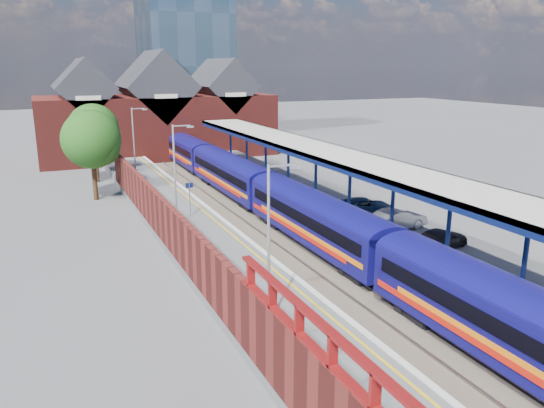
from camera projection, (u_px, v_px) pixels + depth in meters
The scene contains 22 objects.
ground at pixel (228, 203), 46.96m from camera, with size 240.00×240.00×0.00m, color #5B5B5E.
ballast_bed at pixel (274, 235), 38.11m from camera, with size 6.00×76.00×0.06m, color #473D33.
rails at pixel (274, 233), 38.09m from camera, with size 4.51×76.00×0.14m.
left_platform at pixel (200, 238), 35.83m from camera, with size 5.00×76.00×1.00m, color #565659.
right_platform at pixel (345, 219), 40.35m from camera, with size 6.00×76.00×1.00m, color #565659.
coping_left at pixel (232, 227), 36.62m from camera, with size 0.30×76.00×0.05m, color silver.
coping_right at pixel (312, 216), 39.10m from camera, with size 0.30×76.00×0.05m, color silver.
yellow_line at pixel (224, 228), 36.39m from camera, with size 0.14×76.00×0.01m, color yellow.
train at pixel (268, 191), 42.14m from camera, with size 2.87×65.90×3.45m.
canopy at pixel (328, 154), 40.66m from camera, with size 4.50×52.00×4.48m.
lamp_post_b at pixel (272, 235), 21.98m from camera, with size 1.48×0.18×7.00m.
lamp_post_c at pixel (177, 169), 36.12m from camera, with size 1.48×0.18×7.00m.
lamp_post_d at pixel (135, 140), 50.26m from camera, with size 1.48×0.18×7.00m.
platform_sign at pixel (190, 193), 39.01m from camera, with size 0.55×0.08×2.50m.
brick_wall at pixel (186, 245), 28.60m from camera, with size 0.35×50.00×3.86m.
station_building at pixel (157, 115), 70.33m from camera, with size 30.00×12.12×13.78m.
glass_tower at pixel (183, 14), 89.96m from camera, with size 14.20×14.20×40.30m.
tree_near at pixel (93, 141), 46.75m from camera, with size 5.20×5.20×8.10m.
tree_far at pixel (95, 131), 54.22m from camera, with size 5.20×5.20×8.10m.
parked_car_silver at pixel (397, 219), 35.87m from camera, with size 1.52×4.36×1.44m, color #A7A7AC.
parked_car_dark at pixel (440, 239), 32.17m from camera, with size 1.71×4.20×1.22m, color black.
parked_car_blue at pixel (365, 206), 39.58m from camera, with size 2.07×4.49×1.25m, color navy.
Camera 1 is at (-14.85, -13.13, 11.82)m, focal length 35.00 mm.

